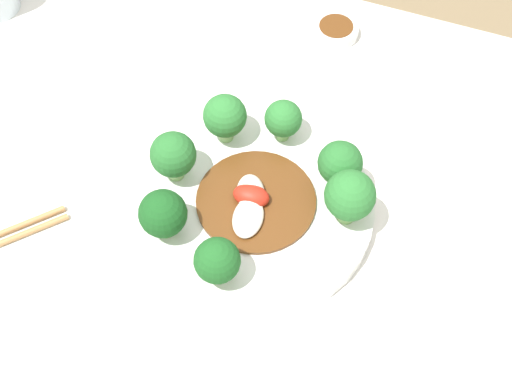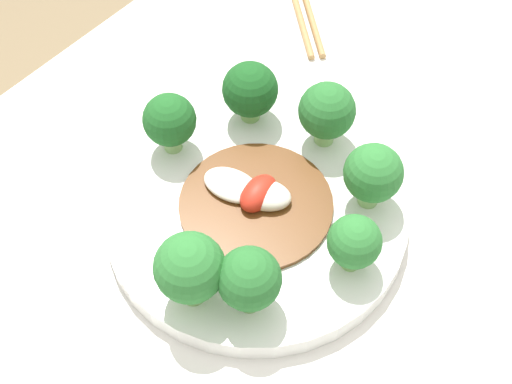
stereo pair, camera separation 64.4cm
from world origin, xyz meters
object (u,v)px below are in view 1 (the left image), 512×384
broccoli_southwest (340,164)px  broccoli_west (350,196)px  broccoli_southeast (225,117)px  plate (256,207)px  sauce_dish (336,30)px  broccoli_east (173,155)px  broccoli_northeast (163,214)px  stirfry_center (253,201)px  broccoli_south (283,119)px  broccoli_north (217,261)px

broccoli_southwest → broccoli_west: broccoli_west is taller
broccoli_west → broccoli_southeast: bearing=-18.9°
plate → sauce_dish: bearing=-90.3°
broccoli_southwest → broccoli_east: size_ratio=0.99×
broccoli_southwest → broccoli_west: size_ratio=0.91×
broccoli_southwest → sauce_dish: broccoli_southwest is taller
broccoli_southeast → plate: bearing=131.9°
broccoli_northeast → sauce_dish: (-0.08, -0.37, -0.05)m
stirfry_center → sauce_dish: size_ratio=2.19×
plate → stirfry_center: (0.00, 0.00, 0.02)m
broccoli_northeast → stirfry_center: size_ratio=0.47×
broccoli_west → broccoli_northeast: (0.17, 0.08, -0.01)m
broccoli_northeast → broccoli_east: 0.07m
broccoli_south → broccoli_northeast: 0.18m
broccoli_southeast → stirfry_center: bearing=129.7°
broccoli_south → broccoli_west: 0.13m
broccoli_east → broccoli_southeast: bearing=-115.0°
broccoli_east → broccoli_north: size_ratio=1.07×
broccoli_west → sauce_dish: bearing=-71.1°
broccoli_southwest → broccoli_north: bearing=62.7°
broccoli_east → plate: bearing=178.8°
broccoli_east → broccoli_north: (-0.09, 0.10, -0.00)m
broccoli_southeast → stirfry_center: (-0.06, 0.07, -0.03)m
broccoli_west → broccoli_east: bearing=4.1°
broccoli_northeast → broccoli_north: (-0.07, 0.03, 0.00)m
broccoli_northeast → broccoli_east: broccoli_east is taller
broccoli_south → broccoli_southeast: (0.06, 0.02, 0.01)m
plate → broccoli_southeast: broccoli_southeast is taller
broccoli_southwest → plate: bearing=35.7°
broccoli_south → broccoli_east: (0.09, 0.09, 0.01)m
broccoli_south → broccoli_east: bearing=44.8°
broccoli_south → sauce_dish: bearing=-91.2°
sauce_dish → broccoli_southeast: bearing=73.8°
broccoli_west → broccoli_north: 0.15m
broccoli_west → sauce_dish: size_ratio=1.17×
broccoli_west → sauce_dish: broccoli_west is taller
plate → stirfry_center: 0.02m
sauce_dish → stirfry_center: bearing=89.3°
broccoli_north → broccoli_southwest: bearing=-117.3°
broccoli_south → broccoli_northeast: (0.07, 0.16, 0.00)m
plate → broccoli_north: broccoli_north is taller
broccoli_west → broccoli_north: bearing=48.7°
broccoli_southwest → broccoli_west: bearing=119.6°
plate → stirfry_center: size_ratio=1.98×
broccoli_west → broccoli_east: (0.19, 0.01, -0.00)m
plate → broccoli_west: bearing=-170.7°
broccoli_north → sauce_dish: broccoli_north is taller
broccoli_southeast → sauce_dish: broccoli_southeast is taller
plate → broccoli_northeast: broccoli_northeast is taller
plate → sauce_dish: (-0.00, -0.30, -0.00)m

